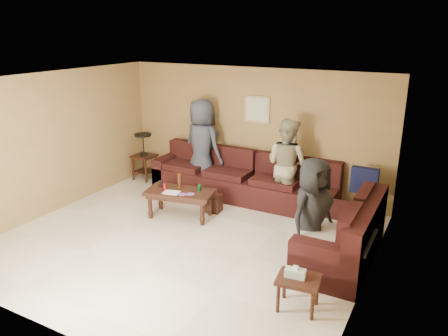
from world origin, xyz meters
name	(u,v)px	position (x,y,z in m)	size (l,w,h in m)	color
room	(182,138)	(0.00, 0.00, 1.66)	(5.60, 5.50, 2.50)	beige
sectional_sofa	(270,199)	(0.81, 1.52, 0.33)	(4.65, 2.90, 0.97)	black
coffee_table	(180,195)	(-0.56, 0.73, 0.42)	(1.28, 0.82, 0.77)	#341911
end_table_left	(144,156)	(-2.39, 2.05, 0.54)	(0.46, 0.46, 1.03)	#341911
side_table_right	(298,281)	(2.15, -0.83, 0.37)	(0.55, 0.47, 0.56)	#341911
waste_bin	(214,203)	(-0.15, 1.21, 0.16)	(0.26, 0.26, 0.31)	#341911
wall_art	(257,110)	(0.10, 2.48, 1.70)	(0.52, 0.04, 0.52)	tan
person_left	(202,146)	(-0.92, 2.09, 0.94)	(0.92, 0.60, 1.88)	#333846
person_middle	(287,165)	(0.93, 1.97, 0.85)	(0.83, 0.64, 1.70)	tan
person_right	(312,214)	(1.97, 0.18, 0.80)	(0.78, 0.51, 1.59)	black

